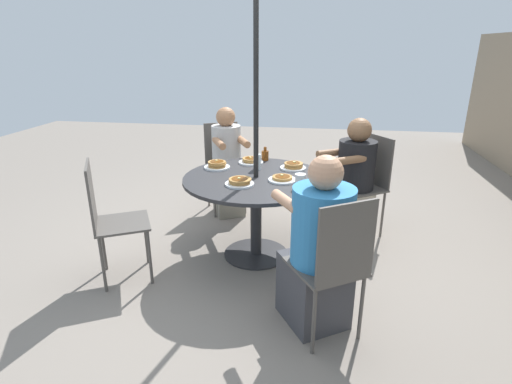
{
  "coord_description": "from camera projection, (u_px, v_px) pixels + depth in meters",
  "views": [
    {
      "loc": [
        3.15,
        0.49,
        1.76
      ],
      "look_at": [
        0.0,
        0.0,
        0.6
      ],
      "focal_mm": 28.0,
      "sensor_mm": 36.0,
      "label": 1
    }
  ],
  "objects": [
    {
      "name": "ground_plane",
      "position": [
        256.0,
        254.0,
        3.6
      ],
      "size": [
        12.0,
        12.0,
        0.0
      ],
      "primitive_type": "plane",
      "color": "gray"
    },
    {
      "name": "patio_table",
      "position": [
        256.0,
        191.0,
        3.39
      ],
      "size": [
        1.23,
        1.23,
        0.73
      ],
      "color": "#28282B",
      "rests_on": "ground"
    },
    {
      "name": "umbrella_pole",
      "position": [
        256.0,
        136.0,
        3.23
      ],
      "size": [
        0.04,
        0.04,
        2.15
      ],
      "primitive_type": "cylinder",
      "color": "black",
      "rests_on": "ground"
    },
    {
      "name": "patio_chair_north",
      "position": [
        224.0,
        161.0,
        4.47
      ],
      "size": [
        0.54,
        0.54,
        0.97
      ],
      "rotation": [
        0.0,
        0.0,
        -1.11
      ],
      "color": "#514C47",
      "rests_on": "ground"
    },
    {
      "name": "diner_north",
      "position": [
        227.0,
        166.0,
        4.32
      ],
      "size": [
        0.57,
        0.49,
        1.17
      ],
      "rotation": [
        0.0,
        0.0,
        -1.11
      ],
      "color": "gray",
      "rests_on": "ground"
    },
    {
      "name": "patio_chair_east",
      "position": [
        109.0,
        215.0,
        3.04
      ],
      "size": [
        0.54,
        0.54,
        0.97
      ],
      "rotation": [
        0.0,
        0.0,
        0.49
      ],
      "color": "#514C47",
      "rests_on": "ground"
    },
    {
      "name": "patio_chair_south",
      "position": [
        334.0,
        262.0,
        2.38
      ],
      "size": [
        0.55,
        0.55,
        0.97
      ],
      "rotation": [
        0.0,
        0.0,
        -4.16
      ],
      "color": "#514C47",
      "rests_on": "ground"
    },
    {
      "name": "diner_south",
      "position": [
        318.0,
        252.0,
        2.54
      ],
      "size": [
        0.61,
        0.57,
        1.17
      ],
      "rotation": [
        0.0,
        0.0,
        -4.16
      ],
      "color": "#3D3D42",
      "rests_on": "ground"
    },
    {
      "name": "patio_chair_west",
      "position": [
        367.0,
        179.0,
        3.87
      ],
      "size": [
        0.56,
        0.56,
        0.97
      ],
      "rotation": [
        0.0,
        0.0,
        -2.56
      ],
      "color": "#514C47",
      "rests_on": "ground"
    },
    {
      "name": "diner_west",
      "position": [
        352.0,
        184.0,
        3.81
      ],
      "size": [
        0.55,
        0.59,
        1.15
      ],
      "rotation": [
        0.0,
        0.0,
        -2.56
      ],
      "color": "beige",
      "rests_on": "ground"
    },
    {
      "name": "pancake_plate_a",
      "position": [
        251.0,
        161.0,
        3.74
      ],
      "size": [
        0.23,
        0.23,
        0.06
      ],
      "color": "white",
      "rests_on": "patio_table"
    },
    {
      "name": "pancake_plate_b",
      "position": [
        293.0,
        166.0,
        3.56
      ],
      "size": [
        0.23,
        0.23,
        0.07
      ],
      "color": "white",
      "rests_on": "patio_table"
    },
    {
      "name": "pancake_plate_c",
      "position": [
        240.0,
        182.0,
        3.15
      ],
      "size": [
        0.23,
        0.23,
        0.06
      ],
      "color": "white",
      "rests_on": "patio_table"
    },
    {
      "name": "pancake_plate_d",
      "position": [
        217.0,
        165.0,
        3.58
      ],
      "size": [
        0.23,
        0.23,
        0.07
      ],
      "color": "white",
      "rests_on": "patio_table"
    },
    {
      "name": "pancake_plate_e",
      "position": [
        282.0,
        179.0,
        3.25
      ],
      "size": [
        0.23,
        0.23,
        0.05
      ],
      "color": "white",
      "rests_on": "patio_table"
    },
    {
      "name": "syrup_bottle",
      "position": [
        265.0,
        155.0,
        3.82
      ],
      "size": [
        0.09,
        0.07,
        0.13
      ],
      "color": "brown",
      "rests_on": "patio_table"
    },
    {
      "name": "coffee_cup",
      "position": [
        300.0,
        181.0,
        3.07
      ],
      "size": [
        0.08,
        0.08,
        0.11
      ],
      "color": "white",
      "rests_on": "patio_table"
    },
    {
      "name": "drinking_glass_a",
      "position": [
        257.0,
        162.0,
        3.53
      ],
      "size": [
        0.07,
        0.07,
        0.14
      ],
      "primitive_type": "cylinder",
      "color": "silver",
      "rests_on": "patio_table"
    }
  ]
}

